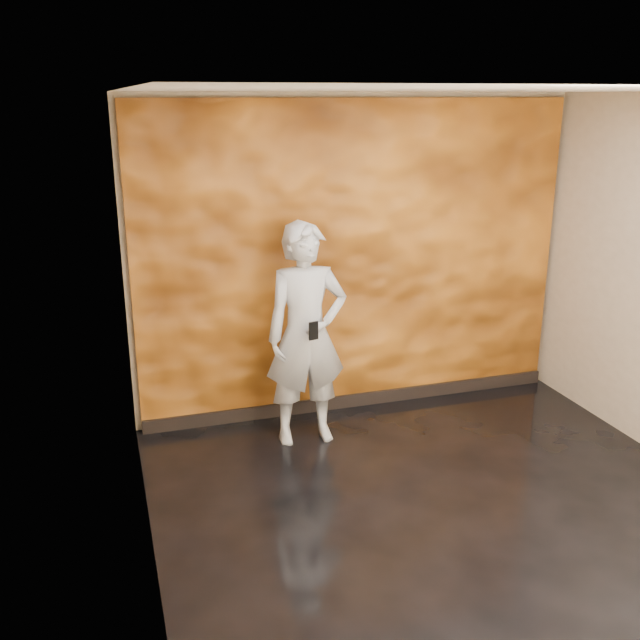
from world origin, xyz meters
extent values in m
cube|color=black|center=(0.00, 0.00, -0.01)|extent=(4.00, 4.00, 0.01)
cube|color=tan|center=(0.00, 2.00, 1.40)|extent=(4.00, 0.02, 2.80)
cube|color=tan|center=(-2.00, 0.00, 1.40)|extent=(0.02, 4.00, 2.80)
cube|color=white|center=(0.00, 0.00, 2.80)|extent=(4.00, 4.00, 0.01)
cube|color=orange|center=(0.00, 1.96, 1.38)|extent=(3.90, 0.06, 2.75)
cube|color=black|center=(0.00, 1.92, 0.06)|extent=(3.90, 0.04, 0.12)
imported|color=#979DA4|center=(-0.62, 1.43, 0.92)|extent=(0.68, 0.45, 1.84)
cube|color=black|center=(-0.64, 1.18, 1.04)|extent=(0.08, 0.04, 0.15)
camera|label=1|loc=(-2.15, -3.81, 2.77)|focal=40.00mm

